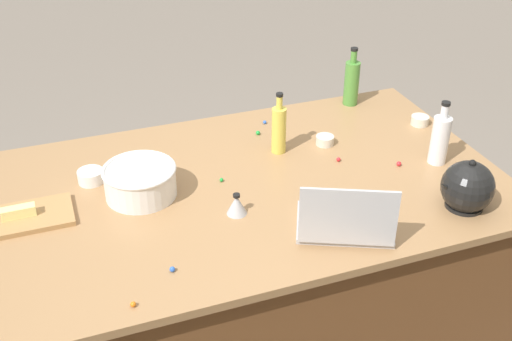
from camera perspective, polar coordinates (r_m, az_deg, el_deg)
name	(u,v)px	position (r m, az deg, el deg)	size (l,w,h in m)	color
island_counter	(256,276)	(2.58, 0.00, -9.45)	(1.80, 1.12, 0.90)	brown
laptop	(345,221)	(2.06, 8.04, -4.55)	(0.37, 0.34, 0.22)	#B7B7BC
mixing_bowl_large	(140,181)	(2.25, -10.39, -0.92)	(0.26, 0.26, 0.11)	white
bottle_olive	(352,82)	(2.88, 8.61, 7.90)	(0.07, 0.07, 0.27)	#4C8C38
bottle_vinegar	(440,139)	(2.48, 16.23, 2.77)	(0.07, 0.07, 0.25)	white
bottle_oil	(279,129)	(2.46, 2.07, 3.78)	(0.06, 0.06, 0.25)	#DBC64C
kettle	(467,187)	(2.26, 18.48, -1.44)	(0.21, 0.18, 0.20)	black
cutting_board	(22,218)	(2.25, -20.30, -4.03)	(0.33, 0.19, 0.02)	#AD7F4C
butter_stick_left	(18,212)	(2.24, -20.60, -3.50)	(0.11, 0.04, 0.04)	#F4E58C
ramekin_small	(91,176)	(2.38, -14.65, -0.51)	(0.09, 0.09, 0.05)	white
ramekin_medium	(325,140)	(2.56, 6.22, 2.73)	(0.07, 0.07, 0.04)	beige
ramekin_wide	(420,120)	(2.79, 14.53, 4.39)	(0.08, 0.08, 0.04)	beige
kitchen_timer	(237,204)	(2.13, -1.75, -3.07)	(0.07, 0.07, 0.08)	#B2B2B7
candy_0	(265,122)	(2.71, 0.79, 4.37)	(0.02, 0.02, 0.02)	blue
candy_1	(172,269)	(1.93, -7.54, -8.81)	(0.02, 0.02, 0.02)	blue
candy_2	(338,159)	(2.46, 7.44, 0.99)	(0.02, 0.02, 0.02)	red
candy_3	(351,217)	(2.14, 8.54, -4.15)	(0.02, 0.02, 0.02)	green
candy_4	(399,164)	(2.47, 12.74, 0.59)	(0.02, 0.02, 0.02)	red
candy_5	(258,133)	(2.62, 0.17, 3.41)	(0.02, 0.02, 0.02)	green
candy_6	(133,304)	(1.83, -11.00, -11.74)	(0.02, 0.02, 0.02)	orange
candy_7	(221,180)	(2.32, -3.13, -0.85)	(0.01, 0.01, 0.01)	green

